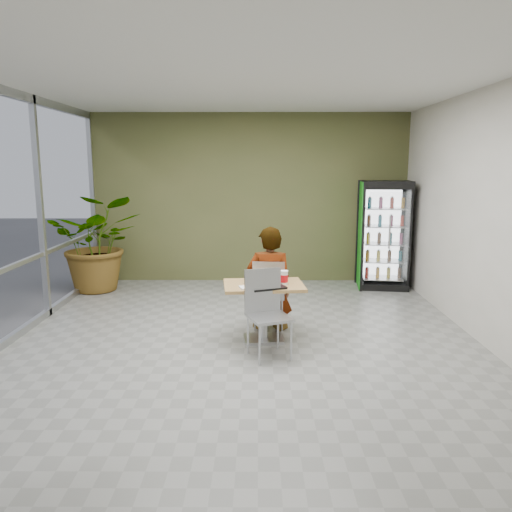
# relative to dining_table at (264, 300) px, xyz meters

# --- Properties ---
(ground) EXTENTS (7.00, 7.00, 0.00)m
(ground) POSITION_rel_dining_table_xyz_m (-0.24, -0.09, -0.54)
(ground) COLOR gray
(ground) RESTS_ON ground
(room_envelope) EXTENTS (6.00, 7.00, 3.20)m
(room_envelope) POSITION_rel_dining_table_xyz_m (-0.24, -0.09, 1.06)
(room_envelope) COLOR beige
(room_envelope) RESTS_ON ground
(dining_table) EXTENTS (1.06, 0.79, 0.75)m
(dining_table) POSITION_rel_dining_table_xyz_m (0.00, 0.00, 0.00)
(dining_table) COLOR #B2884C
(dining_table) RESTS_ON ground
(chair_far) EXTENTS (0.47, 0.47, 0.97)m
(chair_far) POSITION_rel_dining_table_xyz_m (0.08, 0.44, 0.03)
(chair_far) COLOR #A9ABAE
(chair_far) RESTS_ON ground
(chair_near) EXTENTS (0.59, 0.59, 1.03)m
(chair_near) POSITION_rel_dining_table_xyz_m (0.02, -0.47, 0.07)
(chair_near) COLOR #A9ABAE
(chair_near) RESTS_ON ground
(seated_woman) EXTENTS (0.67, 0.47, 1.73)m
(seated_woman) POSITION_rel_dining_table_xyz_m (0.09, 0.49, 0.03)
(seated_woman) COLOR black
(seated_woman) RESTS_ON ground
(pizza_plate) EXTENTS (0.36, 0.28, 0.03)m
(pizza_plate) POSITION_rel_dining_table_xyz_m (-0.12, 0.03, 0.23)
(pizza_plate) COLOR white
(pizza_plate) RESTS_ON dining_table
(soda_cup) EXTENTS (0.10, 0.10, 0.18)m
(soda_cup) POSITION_rel_dining_table_xyz_m (0.26, -0.03, 0.30)
(soda_cup) COLOR white
(soda_cup) RESTS_ON dining_table
(napkin_stack) EXTENTS (0.20, 0.20, 0.02)m
(napkin_stack) POSITION_rel_dining_table_xyz_m (-0.21, -0.23, 0.22)
(napkin_stack) COLOR white
(napkin_stack) RESTS_ON dining_table
(cafeteria_tray) EXTENTS (0.52, 0.46, 0.02)m
(cafeteria_tray) POSITION_rel_dining_table_xyz_m (0.03, -0.21, 0.23)
(cafeteria_tray) COLOR black
(cafeteria_tray) RESTS_ON dining_table
(beverage_fridge) EXTENTS (0.97, 0.79, 1.96)m
(beverage_fridge) POSITION_rel_dining_table_xyz_m (2.23, 2.86, 0.44)
(beverage_fridge) COLOR black
(beverage_fridge) RESTS_ON ground
(potted_plant) EXTENTS (1.75, 1.57, 1.73)m
(potted_plant) POSITION_rel_dining_table_xyz_m (-2.93, 2.64, 0.33)
(potted_plant) COLOR #305E25
(potted_plant) RESTS_ON ground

